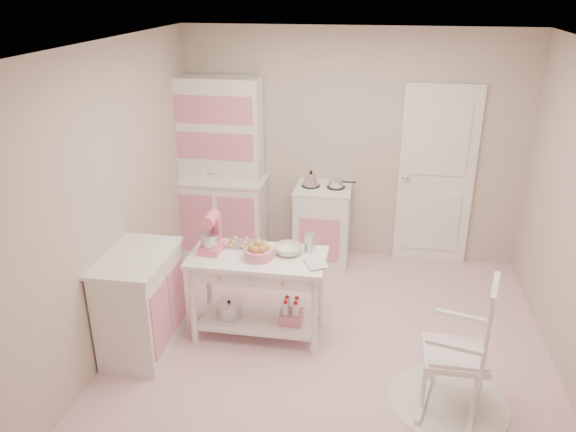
# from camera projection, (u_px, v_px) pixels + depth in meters

# --- Properties ---
(room_shell) EXTENTS (3.84, 3.84, 2.62)m
(room_shell) POSITION_uv_depth(u_px,v_px,m) (338.00, 170.00, 4.41)
(room_shell) COLOR pink
(room_shell) RESTS_ON ground
(door) EXTENTS (0.82, 0.05, 2.04)m
(door) POSITION_uv_depth(u_px,v_px,m) (436.00, 177.00, 6.21)
(door) COLOR white
(door) RESTS_ON ground
(hutch) EXTENTS (1.06, 0.50, 2.08)m
(hutch) POSITION_uv_depth(u_px,v_px,m) (219.00, 169.00, 6.38)
(hutch) COLOR white
(hutch) RESTS_ON ground
(stove) EXTENTS (0.62, 0.57, 0.92)m
(stove) POSITION_uv_depth(u_px,v_px,m) (322.00, 225.00, 6.38)
(stove) COLOR white
(stove) RESTS_ON ground
(base_cabinet) EXTENTS (0.54, 0.84, 0.92)m
(base_cabinet) POSITION_uv_depth(u_px,v_px,m) (141.00, 303.00, 4.82)
(base_cabinet) COLOR white
(base_cabinet) RESTS_ON ground
(lace_rug) EXTENTS (0.92, 0.92, 0.01)m
(lace_rug) POSITION_uv_depth(u_px,v_px,m) (448.00, 402.00, 4.35)
(lace_rug) COLOR white
(lace_rug) RESTS_ON ground
(rocking_chair) EXTENTS (0.64, 0.81, 1.10)m
(rocking_chair) POSITION_uv_depth(u_px,v_px,m) (457.00, 343.00, 4.14)
(rocking_chair) COLOR white
(rocking_chair) RESTS_ON ground
(work_table) EXTENTS (1.20, 0.60, 0.80)m
(work_table) POSITION_uv_depth(u_px,v_px,m) (258.00, 295.00, 5.06)
(work_table) COLOR white
(work_table) RESTS_ON ground
(stand_mixer) EXTENTS (0.21, 0.29, 0.34)m
(stand_mixer) POSITION_uv_depth(u_px,v_px,m) (211.00, 234.00, 4.92)
(stand_mixer) COLOR #F06581
(stand_mixer) RESTS_ON work_table
(cookie_tray) EXTENTS (0.34, 0.24, 0.02)m
(cookie_tray) POSITION_uv_depth(u_px,v_px,m) (246.00, 245.00, 5.09)
(cookie_tray) COLOR silver
(cookie_tray) RESTS_ON work_table
(bread_basket) EXTENTS (0.25, 0.25, 0.09)m
(bread_basket) POSITION_uv_depth(u_px,v_px,m) (258.00, 254.00, 4.84)
(bread_basket) COLOR pink
(bread_basket) RESTS_ON work_table
(mixing_bowl) EXTENTS (0.25, 0.25, 0.08)m
(mixing_bowl) POSITION_uv_depth(u_px,v_px,m) (288.00, 250.00, 4.92)
(mixing_bowl) COLOR silver
(mixing_bowl) RESTS_ON work_table
(metal_pitcher) EXTENTS (0.10, 0.10, 0.17)m
(metal_pitcher) POSITION_uv_depth(u_px,v_px,m) (310.00, 243.00, 4.95)
(metal_pitcher) COLOR silver
(metal_pitcher) RESTS_ON work_table
(recipe_book) EXTENTS (0.25, 0.27, 0.02)m
(recipe_book) POSITION_uv_depth(u_px,v_px,m) (307.00, 265.00, 4.72)
(recipe_book) COLOR silver
(recipe_book) RESTS_ON work_table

